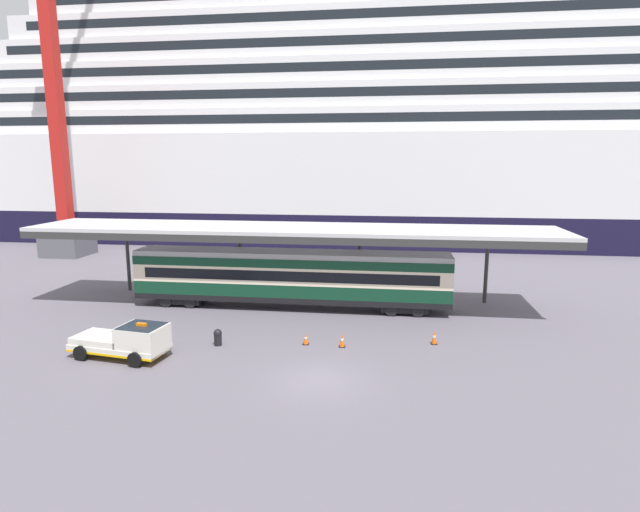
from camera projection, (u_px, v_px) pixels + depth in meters
The scene contains 10 objects.
ground_plane at pixel (319, 380), 24.63m from camera, with size 400.00×400.00×0.00m, color #5F5964.
cruise_ship at pixel (470, 134), 69.11m from camera, with size 152.27×26.51×40.66m.
platform_canopy at pixel (291, 230), 36.27m from camera, with size 37.43×6.32×5.79m.
train_carriage at pixel (291, 276), 36.46m from camera, with size 22.33×2.81×4.11m.
service_truck at pixel (128, 340), 27.26m from camera, with size 5.44×2.83×2.02m.
traffic_cone_near at pixel (342, 340), 28.98m from camera, with size 0.36×0.36×0.77m.
traffic_cone_mid at pixel (306, 339), 29.41m from camera, with size 0.36×0.36×0.68m.
traffic_cone_far at pixel (434, 338), 29.45m from camera, with size 0.36×0.36×0.78m.
dockside_crane at pixel (56, 62), 53.62m from camera, with size 12.18×4.40×66.06m.
quay_bollard at pixel (218, 337), 29.23m from camera, with size 0.48×0.48×0.96m.
Camera 1 is at (3.16, -22.92, 10.35)m, focal length 28.79 mm.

